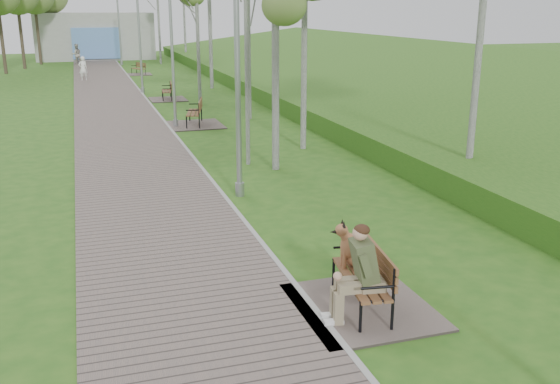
# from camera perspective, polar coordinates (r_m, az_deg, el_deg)

# --- Properties ---
(ground) EXTENTS (120.00, 120.00, 0.00)m
(ground) POSITION_cam_1_polar(r_m,az_deg,el_deg) (10.01, 2.62, -10.10)
(ground) COLOR #295919
(ground) RESTS_ON ground
(walkway) EXTENTS (3.50, 67.00, 0.04)m
(walkway) POSITION_cam_1_polar(r_m,az_deg,el_deg) (30.24, -14.98, 7.51)
(walkway) COLOR #6A5C55
(walkway) RESTS_ON ground
(kerb) EXTENTS (0.10, 67.00, 0.05)m
(kerb) POSITION_cam_1_polar(r_m,az_deg,el_deg) (30.37, -11.66, 7.78)
(kerb) COLOR #999993
(kerb) RESTS_ON ground
(embankment) EXTENTS (14.00, 70.00, 1.60)m
(embankment) POSITION_cam_1_polar(r_m,az_deg,el_deg) (32.48, 10.41, 8.36)
(embankment) COLOR #4A7A23
(embankment) RESTS_ON ground
(building_north) EXTENTS (10.00, 5.20, 4.00)m
(building_north) POSITION_cam_1_polar(r_m,az_deg,el_deg) (59.43, -16.56, 13.51)
(building_north) COLOR #9E9E99
(building_north) RESTS_ON ground
(bench_main) EXTENTS (2.01, 2.24, 1.76)m
(bench_main) POSITION_cam_1_polar(r_m,az_deg,el_deg) (9.64, 7.23, -8.04)
(bench_main) COLOR #6A5C55
(bench_main) RESTS_ON ground
(bench_second) EXTENTS (2.06, 2.29, 1.26)m
(bench_second) POSITION_cam_1_polar(r_m,az_deg,el_deg) (24.90, -7.83, 6.58)
(bench_second) COLOR #6A5C55
(bench_second) RESTS_ON ground
(bench_third) EXTENTS (1.78, 1.98, 1.09)m
(bench_third) POSITION_cam_1_polar(r_m,az_deg,el_deg) (32.19, -10.29, 8.65)
(bench_third) COLOR #6A5C55
(bench_third) RESTS_ON ground
(bench_far) EXTENTS (1.62, 1.80, 0.99)m
(bench_far) POSITION_cam_1_polar(r_m,az_deg,el_deg) (44.81, -12.80, 10.65)
(bench_far) COLOR #6A5C55
(bench_far) RESTS_ON ground
(lamp_post_near) EXTENTS (0.23, 0.23, 5.82)m
(lamp_post_near) POSITION_cam_1_polar(r_m,az_deg,el_deg) (14.91, -3.88, 9.71)
(lamp_post_near) COLOR #929499
(lamp_post_near) RESTS_ON ground
(lamp_post_second) EXTENTS (0.19, 0.19, 5.01)m
(lamp_post_second) POSITION_cam_1_polar(r_m,az_deg,el_deg) (24.41, -9.77, 11.28)
(lamp_post_second) COLOR #929499
(lamp_post_second) RESTS_ON ground
(lamp_post_third) EXTENTS (0.21, 0.21, 5.40)m
(lamp_post_third) POSITION_cam_1_polar(r_m,az_deg,el_deg) (34.82, -12.68, 12.94)
(lamp_post_third) COLOR #929499
(lamp_post_third) RESTS_ON ground
(lamp_post_far) EXTENTS (0.21, 0.21, 5.45)m
(lamp_post_far) POSITION_cam_1_polar(r_m,az_deg,el_deg) (52.51, -14.46, 13.95)
(lamp_post_far) COLOR #929499
(lamp_post_far) RESTS_ON ground
(pedestrian_near) EXTENTS (0.64, 0.52, 1.52)m
(pedestrian_near) POSITION_cam_1_polar(r_m,az_deg,el_deg) (41.91, -17.57, 10.71)
(pedestrian_near) COLOR white
(pedestrian_near) RESTS_ON ground
(pedestrian_far) EXTENTS (0.94, 0.81, 1.65)m
(pedestrian_far) POSITION_cam_1_polar(r_m,az_deg,el_deg) (53.72, -18.11, 11.87)
(pedestrian_far) COLOR #9F998A
(pedestrian_far) RESTS_ON ground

